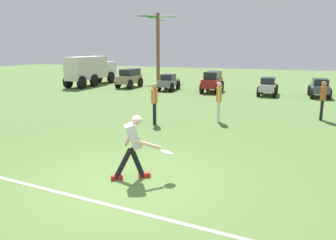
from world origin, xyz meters
The scene contains 14 objects.
ground_plane centered at (0.00, 0.00, 0.00)m, with size 80.00×80.00×0.00m, color #547238.
field_line_paint centered at (0.00, -1.06, 0.00)m, with size 18.59×0.08×0.01m, color white.
frisbee_thrower centered at (0.01, 0.24, 0.80)m, with size 1.04×0.59×1.43m.
frisbee_in_flight centered at (0.70, 0.49, 0.61)m, with size 0.37×0.37×0.10m.
teammate_near_sideline centered at (4.17, 8.40, 0.94)m, with size 0.23×0.50×1.56m.
teammate_midfield centered at (-1.75, 5.26, 0.94)m, with size 0.29×0.49×1.56m.
teammate_deep centered at (0.42, 6.53, 0.94)m, with size 0.27×0.50×1.56m.
parked_car_slot_a centered at (-8.29, 15.33, 0.72)m, with size 1.19×2.42×1.34m.
parked_car_slot_b centered at (-5.05, 14.92, 0.56)m, with size 1.24×2.26×1.10m.
parked_car_slot_c centered at (-2.03, 15.07, 0.72)m, with size 1.23×2.44×1.34m.
parked_car_slot_d centered at (1.49, 14.89, 0.56)m, with size 1.09×2.20×1.10m.
parked_car_slot_e centered at (4.36, 15.18, 0.56)m, with size 1.24×2.26×1.10m.
box_truck centered at (-11.71, 15.49, 1.23)m, with size 1.67×5.96×2.20m.
palm_tree_far_left centered at (-8.28, 20.53, 3.67)m, with size 3.15×3.72×5.72m.
Camera 1 is at (3.28, -5.84, 2.85)m, focal length 35.00 mm.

